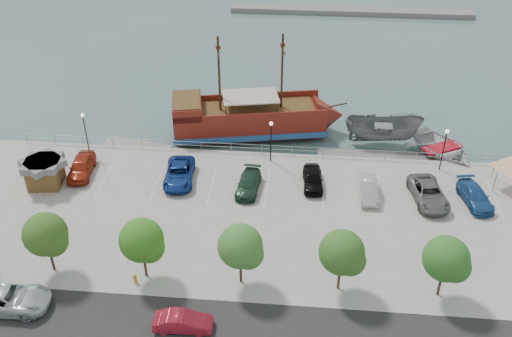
{
  "coord_description": "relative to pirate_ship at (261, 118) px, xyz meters",
  "views": [
    {
      "loc": [
        2.84,
        -39.84,
        29.62
      ],
      "look_at": [
        -1.0,
        2.0,
        2.0
      ],
      "focal_mm": 40.0,
      "sensor_mm": 36.0,
      "label": 1
    }
  ],
  "objects": [
    {
      "name": "lamp_post_mid",
      "position": [
        1.48,
        -6.76,
        1.99
      ],
      "size": [
        0.36,
        0.36,
        4.28
      ],
      "color": "black",
      "rests_on": "land_slab"
    },
    {
      "name": "parked_car_f",
      "position": [
        10.39,
        -11.63,
        -0.24
      ],
      "size": [
        1.59,
        4.36,
        1.43
      ],
      "primitive_type": "imported",
      "rotation": [
        0.0,
        0.0,
        0.02
      ],
      "color": "silver",
      "rests_on": "land_slab"
    },
    {
      "name": "ground",
      "position": [
        1.48,
        -13.26,
        -1.95
      ],
      "size": [
        160.0,
        160.0,
        0.0
      ],
      "primitive_type": "plane",
      "color": "#416361"
    },
    {
      "name": "lamp_post_left",
      "position": [
        -16.52,
        -6.76,
        1.99
      ],
      "size": [
        0.36,
        0.36,
        4.28
      ],
      "color": "black",
      "rests_on": "land_slab"
    },
    {
      "name": "sidewalk",
      "position": [
        1.48,
        -23.26,
        -0.94
      ],
      "size": [
        100.0,
        4.0,
        0.05
      ],
      "primitive_type": "cube",
      "color": "#9D9C9B",
      "rests_on": "land_slab"
    },
    {
      "name": "tree_b",
      "position": [
        -13.37,
        -23.33,
        2.35
      ],
      "size": [
        3.3,
        3.2,
        5.0
      ],
      "color": "#473321",
      "rests_on": "sidewalk"
    },
    {
      "name": "pirate_ship",
      "position": [
        0.0,
        0.0,
        0.0
      ],
      "size": [
        18.79,
        8.46,
        11.65
      ],
      "rotation": [
        0.0,
        0.0,
        0.2
      ],
      "color": "maroon",
      "rests_on": "ground"
    },
    {
      "name": "tree_c",
      "position": [
        -6.37,
        -23.33,
        2.35
      ],
      "size": [
        3.3,
        3.2,
        5.0
      ],
      "color": "#473321",
      "rests_on": "sidewalk"
    },
    {
      "name": "parked_car_h",
      "position": [
        19.5,
        -11.86,
        -0.26
      ],
      "size": [
        2.85,
        5.05,
        1.38
      ],
      "primitive_type": "imported",
      "rotation": [
        0.0,
        0.0,
        0.2
      ],
      "color": "#224F8C",
      "rests_on": "land_slab"
    },
    {
      "name": "parked_car_e",
      "position": [
        5.55,
        -10.53,
        -0.21
      ],
      "size": [
        2.01,
        4.43,
        1.47
      ],
      "primitive_type": "imported",
      "rotation": [
        0.0,
        0.0,
        0.06
      ],
      "color": "black",
      "rests_on": "land_slab"
    },
    {
      "name": "dock_west",
      "position": [
        -12.45,
        -4.06,
        -1.75
      ],
      "size": [
        7.41,
        3.58,
        0.41
      ],
      "primitive_type": "cube",
      "rotation": [
        0.0,
        0.0,
        -0.23
      ],
      "color": "gray",
      "rests_on": "ground"
    },
    {
      "name": "tree_d",
      "position": [
        0.63,
        -23.33,
        2.35
      ],
      "size": [
        3.3,
        3.2,
        5.0
      ],
      "color": "#473321",
      "rests_on": "sidewalk"
    },
    {
      "name": "street_van",
      "position": [
        -15.16,
        -27.17,
        -0.14
      ],
      "size": [
        5.98,
        2.97,
        1.63
      ],
      "primitive_type": "imported",
      "rotation": [
        0.0,
        0.0,
        1.62
      ],
      "color": "silver",
      "rests_on": "street"
    },
    {
      "name": "street_sedan",
      "position": [
        -2.82,
        -27.92,
        -0.31
      ],
      "size": [
        3.96,
        1.53,
        1.29
      ],
      "primitive_type": "imported",
      "rotation": [
        0.0,
        0.0,
        1.61
      ],
      "color": "#B01D30",
      "rests_on": "street"
    },
    {
      "name": "speedboat",
      "position": [
        18.4,
        -2.89,
        -1.16
      ],
      "size": [
        8.48,
        9.34,
        1.58
      ],
      "primitive_type": "imported",
      "rotation": [
        0.0,
        0.0,
        0.5
      ],
      "color": "silver",
      "rests_on": "ground"
    },
    {
      "name": "fire_hydrant",
      "position": [
        -7.12,
        -24.06,
        -0.53
      ],
      "size": [
        0.27,
        0.27,
        0.77
      ],
      "rotation": [
        0.0,
        0.0,
        0.28
      ],
      "color": "#C98611",
      "rests_on": "sidewalk"
    },
    {
      "name": "lamp_post_right",
      "position": [
        17.48,
        -6.76,
        1.99
      ],
      "size": [
        0.36,
        0.36,
        4.28
      ],
      "color": "black",
      "rests_on": "land_slab"
    },
    {
      "name": "tree_f",
      "position": [
        14.63,
        -23.33,
        2.35
      ],
      "size": [
        3.3,
        3.2,
        5.0
      ],
      "color": "#473321",
      "rests_on": "sidewalk"
    },
    {
      "name": "parked_car_g",
      "position": [
        15.54,
        -11.93,
        -0.18
      ],
      "size": [
        3.33,
        5.85,
        1.54
      ],
      "primitive_type": "imported",
      "rotation": [
        0.0,
        0.0,
        0.14
      ],
      "color": "slate",
      "rests_on": "land_slab"
    },
    {
      "name": "parked_car_d",
      "position": [
        -0.14,
        -11.76,
        -0.28
      ],
      "size": [
        2.21,
        4.73,
        1.34
      ],
      "primitive_type": "imported",
      "rotation": [
        0.0,
        0.0,
        -0.08
      ],
      "color": "#1D402A",
      "rests_on": "land_slab"
    },
    {
      "name": "shed",
      "position": [
        -18.46,
        -12.5,
        0.41
      ],
      "size": [
        3.46,
        3.46,
        2.55
      ],
      "rotation": [
        0.0,
        0.0,
        0.12
      ],
      "color": "brown",
      "rests_on": "land_slab"
    },
    {
      "name": "dock_mid",
      "position": [
        9.95,
        -4.06,
        -1.73
      ],
      "size": [
        7.91,
        2.53,
        0.45
      ],
      "primitive_type": "cube",
      "rotation": [
        0.0,
        0.0,
        -0.04
      ],
      "color": "gray",
      "rests_on": "ground"
    },
    {
      "name": "seawall_railing",
      "position": [
        1.48,
        -5.46,
        -0.43
      ],
      "size": [
        50.0,
        0.06,
        1.0
      ],
      "color": "gray",
      "rests_on": "land_slab"
    },
    {
      "name": "tree_e",
      "position": [
        7.63,
        -23.33,
        2.35
      ],
      "size": [
        3.3,
        3.2,
        5.0
      ],
      "color": "#473321",
      "rests_on": "sidewalk"
    },
    {
      "name": "dock_east",
      "position": [
        16.44,
        -4.06,
        -1.74
      ],
      "size": [
        7.41,
        2.47,
        0.42
      ],
      "primitive_type": "cube",
      "rotation": [
        0.0,
        0.0,
        -0.05
      ],
      "color": "#67615A",
      "rests_on": "ground"
    },
    {
      "name": "parked_car_a",
      "position": [
        -15.83,
        -10.61,
        -0.13
      ],
      "size": [
        2.43,
        5.01,
        1.65
      ],
      "primitive_type": "imported",
      "rotation": [
        0.0,
        0.0,
        0.1
      ],
      "color": "#A42C15",
      "rests_on": "land_slab"
    },
    {
      "name": "far_shore",
      "position": [
        11.48,
        41.74,
        -1.55
      ],
      "size": [
        40.0,
        3.0,
        0.8
      ],
      "primitive_type": "cube",
      "color": "gray",
      "rests_on": "ground"
    },
    {
      "name": "patrol_boat",
      "position": [
        12.69,
        -0.97,
        -0.42
      ],
      "size": [
        7.96,
        3.08,
        3.07
      ],
      "primitive_type": "imported",
      "rotation": [
        0.0,
        0.0,
        1.58
      ],
      "color": "slate",
      "rests_on": "ground"
    },
    {
      "name": "parked_car_c",
      "position": [
        -6.59,
        -10.82,
        -0.19
      ],
      "size": [
        3.02,
        5.68,
        1.52
      ],
      "primitive_type": "imported",
      "rotation": [
        0.0,
        0.0,
        0.09
      ],
      "color": "navy",
      "rests_on": "land_slab"
    }
  ]
}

